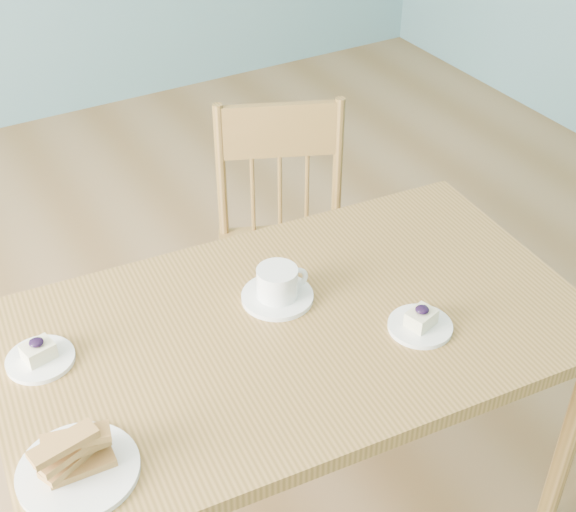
{
  "coord_description": "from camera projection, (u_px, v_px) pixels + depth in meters",
  "views": [
    {
      "loc": [
        -0.39,
        -1.2,
        1.79
      ],
      "look_at": [
        0.27,
        -0.05,
        0.81
      ],
      "focal_mm": 50.0,
      "sensor_mm": 36.0,
      "label": 1
    }
  ],
  "objects": [
    {
      "name": "biscotti_plate",
      "position": [
        76.0,
        461.0,
        1.37
      ],
      "size": [
        0.21,
        0.21,
        0.1
      ],
      "rotation": [
        0.0,
        0.0,
        0.03
      ],
      "color": "white",
      "rests_on": "dining_table"
    },
    {
      "name": "cheesecake_plate_near",
      "position": [
        421.0,
        323.0,
        1.68
      ],
      "size": [
        0.14,
        0.14,
        0.06
      ],
      "rotation": [
        0.0,
        0.0,
        0.28
      ],
      "color": "white",
      "rests_on": "dining_table"
    },
    {
      "name": "dining_chair",
      "position": [
        285.0,
        246.0,
        2.34
      ],
      "size": [
        0.49,
        0.48,
        0.83
      ],
      "rotation": [
        0.0,
        0.0,
        -0.4
      ],
      "color": "olive",
      "rests_on": "ground"
    },
    {
      "name": "room",
      "position": [
        125.0,
        15.0,
        1.26
      ],
      "size": [
        5.01,
        5.01,
        2.71
      ],
      "color": "olive",
      "rests_on": "ground"
    },
    {
      "name": "coffee_cup",
      "position": [
        278.0,
        286.0,
        1.75
      ],
      "size": [
        0.16,
        0.16,
        0.08
      ],
      "rotation": [
        0.0,
        0.0,
        -0.17
      ],
      "color": "white",
      "rests_on": "dining_table"
    },
    {
      "name": "cheesecake_plate_far",
      "position": [
        40.0,
        356.0,
        1.6
      ],
      "size": [
        0.14,
        0.14,
        0.06
      ],
      "rotation": [
        0.0,
        0.0,
        0.21
      ],
      "color": "white",
      "rests_on": "dining_table"
    },
    {
      "name": "dining_table",
      "position": [
        294.0,
        346.0,
        1.74
      ],
      "size": [
        1.3,
        0.81,
        0.67
      ],
      "rotation": [
        0.0,
        0.0,
        -0.08
      ],
      "color": "olive",
      "rests_on": "ground"
    }
  ]
}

